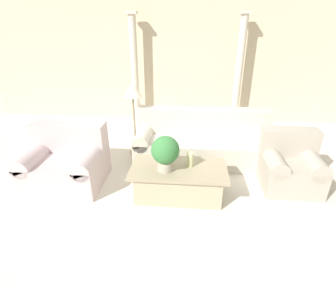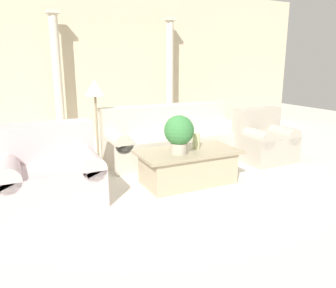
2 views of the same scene
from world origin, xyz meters
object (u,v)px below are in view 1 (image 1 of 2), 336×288
Objects in this scene: loveseat at (67,161)px; potted_plant at (165,152)px; armchair at (290,165)px; coffee_table at (178,181)px; floor_lamp at (133,95)px; sofa_long at (203,141)px.

potted_plant is (1.59, -0.31, 0.38)m from loveseat.
loveseat is 1.34× the size of armchair.
potted_plant is at bearing -165.31° from armchair.
coffee_table is at bearing 23.75° from potted_plant.
armchair is (2.60, -0.93, -0.78)m from floor_lamp.
potted_plant is at bearing -114.29° from sofa_long.
sofa_long is 4.83× the size of potted_plant.
potted_plant is at bearing -156.25° from coffee_table.
armchair is at bearing 14.69° from potted_plant.
coffee_table is 1.01× the size of floor_lamp.
loveseat is 0.85× the size of floor_lamp.
floor_lamp is 1.58× the size of armchair.
floor_lamp is (-0.91, 1.34, 0.91)m from coffee_table.
potted_plant is 0.58× the size of armchair.
sofa_long is 1.45m from potted_plant.
sofa_long is at bearing 71.84° from coffee_table.
potted_plant is at bearing -62.93° from floor_lamp.
loveseat is 2.30× the size of potted_plant.
armchair is at bearing 3.02° from loveseat.
armchair is (1.69, 0.41, 0.12)m from coffee_table.
coffee_table is 1.85m from floor_lamp.
potted_plant reaches higher than sofa_long.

